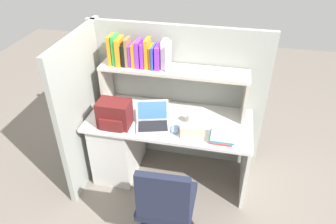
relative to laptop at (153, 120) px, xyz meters
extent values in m
plane|color=slate|center=(0.13, 0.12, -0.78)|extent=(8.00, 8.00, 0.00)
cube|color=silver|center=(0.13, 0.12, -0.07)|extent=(1.60, 0.70, 0.03)
cube|color=beige|center=(-0.42, 0.12, -0.43)|extent=(0.40, 0.64, 0.70)
cube|color=beige|center=(0.91, 0.12, -0.43)|extent=(0.03, 0.64, 0.70)
cube|color=#939991|center=(0.13, 0.50, -0.01)|extent=(1.84, 0.05, 1.55)
cube|color=#939991|center=(-0.72, 0.07, -0.01)|extent=(0.05, 1.06, 1.55)
cube|color=#B3A99C|center=(-0.57, 0.32, 0.16)|extent=(0.03, 0.28, 0.42)
cube|color=#B3A99C|center=(0.83, 0.32, 0.16)|extent=(0.03, 0.28, 0.42)
cube|color=beige|center=(0.13, 0.32, 0.38)|extent=(1.44, 0.28, 0.03)
cube|color=orange|center=(-0.47, 0.31, 0.54)|extent=(0.03, 0.16, 0.29)
cube|color=green|center=(-0.43, 0.32, 0.54)|extent=(0.03, 0.15, 0.29)
cube|color=orange|center=(-0.39, 0.32, 0.53)|extent=(0.04, 0.18, 0.26)
cube|color=black|center=(-0.34, 0.32, 0.51)|extent=(0.03, 0.17, 0.21)
cube|color=olive|center=(-0.31, 0.31, 0.54)|extent=(0.03, 0.14, 0.27)
cube|color=purple|center=(-0.28, 0.31, 0.50)|extent=(0.03, 0.13, 0.21)
cube|color=orange|center=(-0.24, 0.32, 0.51)|extent=(0.03, 0.16, 0.22)
cube|color=purple|center=(-0.20, 0.32, 0.53)|extent=(0.04, 0.16, 0.26)
cube|color=purple|center=(-0.15, 0.32, 0.52)|extent=(0.03, 0.17, 0.24)
cube|color=orange|center=(-0.11, 0.31, 0.54)|extent=(0.03, 0.14, 0.28)
cube|color=orange|center=(-0.08, 0.33, 0.51)|extent=(0.02, 0.15, 0.21)
cube|color=blue|center=(-0.05, 0.31, 0.51)|extent=(0.02, 0.17, 0.22)
cube|color=purple|center=(-0.01, 0.32, 0.51)|extent=(0.04, 0.17, 0.22)
cube|color=white|center=(0.04, 0.33, 0.54)|extent=(0.04, 0.14, 0.27)
cube|color=white|center=(0.08, 0.31, 0.53)|extent=(0.02, 0.16, 0.26)
cube|color=#B7BABF|center=(0.01, -0.04, -0.04)|extent=(0.36, 0.30, 0.02)
cube|color=black|center=(0.01, -0.05, -0.03)|extent=(0.31, 0.24, 0.00)
cube|color=#B7BABF|center=(-0.02, 0.07, 0.07)|extent=(0.32, 0.16, 0.19)
cube|color=#3F72CC|center=(-0.02, 0.06, 0.07)|extent=(0.28, 0.13, 0.16)
cube|color=#591919|center=(-0.35, -0.07, 0.08)|extent=(0.30, 0.20, 0.25)
cube|color=maroon|center=(-0.35, -0.18, 0.02)|extent=(0.22, 0.04, 0.11)
cube|color=#7299C6|center=(0.23, -0.05, -0.03)|extent=(0.07, 0.11, 0.03)
cylinder|color=white|center=(0.34, 0.11, 0.00)|extent=(0.08, 0.08, 0.10)
cube|color=#BFB299|center=(0.39, -0.08, 0.00)|extent=(0.24, 0.16, 0.10)
cube|color=red|center=(0.65, -0.10, -0.04)|extent=(0.20, 0.16, 0.02)
cube|color=teal|center=(0.66, -0.09, -0.02)|extent=(0.22, 0.17, 0.02)
cube|color=white|center=(0.67, -0.09, 0.00)|extent=(0.22, 0.17, 0.02)
cylinder|color=#262628|center=(0.28, -0.64, -0.54)|extent=(0.05, 0.05, 0.41)
cube|color=#1E2338|center=(0.28, -0.64, -0.33)|extent=(0.44, 0.44, 0.08)
cube|color=#1E2338|center=(0.29, -0.84, -0.07)|extent=(0.40, 0.08, 0.44)
camera|label=1|loc=(0.65, -2.35, 1.72)|focal=33.80mm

